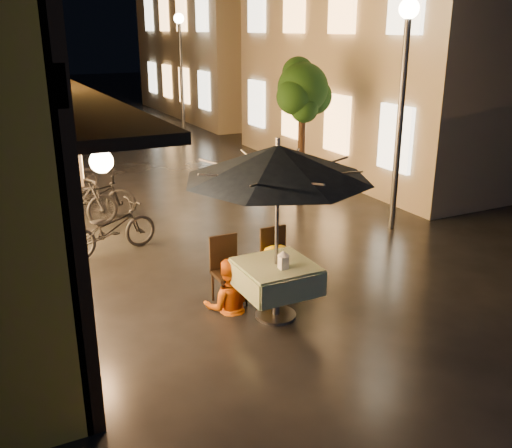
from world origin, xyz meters
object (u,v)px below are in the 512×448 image
patio_umbrella (278,162)px  streetlamp_near (404,76)px  cafe_table (276,277)px  person_yellow (277,247)px  bicycle_0 (110,229)px  person_orange (228,260)px  table_lantern (283,259)px

patio_umbrella → streetlamp_near: bearing=30.0°
cafe_table → person_yellow: person_yellow is taller
streetlamp_near → cafe_table: bearing=-150.0°
cafe_table → bicycle_0: 3.63m
cafe_table → person_orange: 0.71m
streetlamp_near → table_lantern: size_ratio=16.92×
streetlamp_near → patio_umbrella: bearing=-150.0°
patio_umbrella → bicycle_0: patio_umbrella is taller
cafe_table → bicycle_0: bicycle_0 is taller
streetlamp_near → bicycle_0: bearing=167.7°
table_lantern → streetlamp_near: bearing=32.0°
person_yellow → streetlamp_near: bearing=-155.4°
streetlamp_near → cafe_table: 4.95m
cafe_table → bicycle_0: size_ratio=0.58×
bicycle_0 → table_lantern: bearing=-170.5°
patio_umbrella → person_yellow: bearing=60.5°
cafe_table → bicycle_0: bearing=113.7°
person_yellow → table_lantern: bearing=66.5°
person_orange → person_yellow: bearing=-154.5°
person_yellow → bicycle_0: person_yellow is taller
cafe_table → person_yellow: 0.70m
cafe_table → bicycle_0: (-1.46, 3.32, -0.14)m
streetlamp_near → table_lantern: (-3.78, -2.36, -2.00)m
cafe_table → person_yellow: (0.34, 0.59, 0.16)m
cafe_table → streetlamp_near: bearing=30.0°
patio_umbrella → table_lantern: (-0.00, -0.19, -1.23)m
streetlamp_near → person_orange: size_ratio=2.91×
bicycle_0 → patio_umbrella: bearing=-169.3°
patio_umbrella → bicycle_0: (-1.46, 3.32, -1.70)m
table_lantern → patio_umbrella: bearing=90.0°
table_lantern → person_orange: (-0.48, 0.69, -0.19)m
streetlamp_near → patio_umbrella: 4.43m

